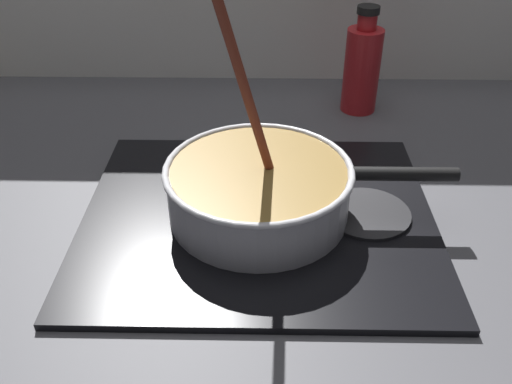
# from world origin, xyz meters

# --- Properties ---
(ground) EXTENTS (2.40, 1.60, 0.04)m
(ground) POSITION_xyz_m (0.00, 0.00, -0.02)
(ground) COLOR #4C4C51
(hob_plate) EXTENTS (0.56, 0.48, 0.01)m
(hob_plate) POSITION_xyz_m (-0.01, 0.20, 0.01)
(hob_plate) COLOR black
(hob_plate) RESTS_ON ground
(burner_ring) EXTENTS (0.20, 0.20, 0.01)m
(burner_ring) POSITION_xyz_m (-0.01, 0.20, 0.02)
(burner_ring) COLOR #592D0C
(burner_ring) RESTS_ON hob_plate
(spare_burner) EXTENTS (0.14, 0.14, 0.01)m
(spare_burner) POSITION_xyz_m (0.17, 0.20, 0.01)
(spare_burner) COLOR #262628
(spare_burner) RESTS_ON hob_plate
(cooking_pan) EXTENTS (0.45, 0.29, 0.36)m
(cooking_pan) POSITION_xyz_m (-0.01, 0.20, 0.06)
(cooking_pan) COLOR silver
(cooking_pan) RESTS_ON hob_plate
(sauce_bottle) EXTENTS (0.08, 0.08, 0.23)m
(sauce_bottle) POSITION_xyz_m (0.21, 0.61, 0.10)
(sauce_bottle) COLOR red
(sauce_bottle) RESTS_ON ground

